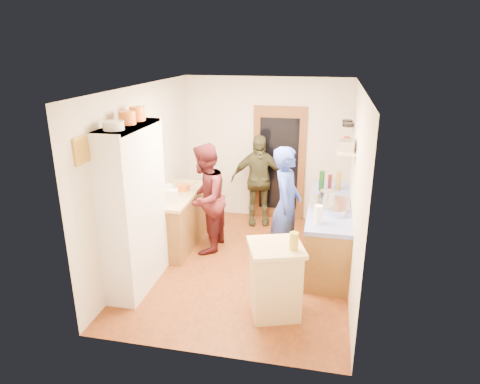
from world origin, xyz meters
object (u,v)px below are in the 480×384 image
(right_counter_base, at_px, (328,232))
(person_left, at_px, (208,198))
(island_base, at_px, (275,281))
(person_back, at_px, (259,180))
(hutch_body, at_px, (134,209))
(person_hob, at_px, (288,206))

(right_counter_base, xyz_separation_m, person_left, (-1.86, -0.07, 0.44))
(right_counter_base, relative_size, island_base, 2.56)
(person_back, bearing_deg, hutch_body, -131.63)
(person_left, bearing_deg, hutch_body, -25.32)
(hutch_body, distance_m, person_hob, 2.19)
(hutch_body, bearing_deg, person_hob, 29.21)
(person_back, bearing_deg, right_counter_base, -56.06)
(right_counter_base, distance_m, island_base, 1.70)
(person_back, bearing_deg, person_hob, -78.30)
(right_counter_base, xyz_separation_m, island_base, (-0.60, -1.59, 0.01))
(island_base, distance_m, person_back, 2.82)
(hutch_body, height_order, person_hob, hutch_body)
(person_left, bearing_deg, island_base, 41.90)
(island_base, height_order, person_back, person_back)
(island_base, relative_size, person_back, 0.52)
(hutch_body, xyz_separation_m, person_back, (1.24, 2.42, -0.27))
(person_hob, relative_size, person_back, 1.07)
(island_base, relative_size, person_hob, 0.49)
(right_counter_base, bearing_deg, hutch_body, -152.53)
(hutch_body, distance_m, right_counter_base, 2.90)
(right_counter_base, distance_m, person_hob, 0.79)
(right_counter_base, height_order, person_back, person_back)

